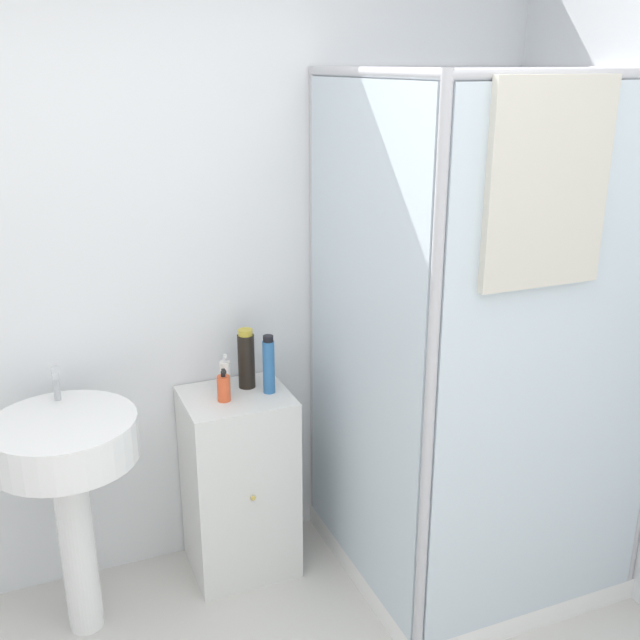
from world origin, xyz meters
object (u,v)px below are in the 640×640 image
Objects in this scene: sink at (68,465)px; lotion_bottle_white at (225,377)px; shampoo_bottle_tall_black at (246,359)px; shampoo_bottle_blue at (269,365)px; soap_dispenser at (224,388)px.

sink reaches higher than lotion_bottle_white.
shampoo_bottle_tall_black is 0.11m from lotion_bottle_white.
shampoo_bottle_tall_black reaches higher than shampoo_bottle_blue.
lotion_bottle_white is at bearing 160.09° from shampoo_bottle_blue.
sink is at bearing -165.37° from shampoo_bottle_tall_black.
lotion_bottle_white is (0.03, 0.07, 0.02)m from soap_dispenser.
soap_dispenser is 0.20m from shampoo_bottle_blue.
shampoo_bottle_tall_black is 1.48× the size of lotion_bottle_white.
sink is 0.83m from shampoo_bottle_blue.
shampoo_bottle_tall_black is at bearing 15.48° from lotion_bottle_white.
lotion_bottle_white reaches higher than soap_dispenser.
shampoo_bottle_tall_black is at bearing 37.24° from soap_dispenser.
shampoo_bottle_blue is (0.19, 0.01, 0.06)m from soap_dispenser.
sink is at bearing -172.52° from shampoo_bottle_blue.
shampoo_bottle_blue is at bearing -52.35° from shampoo_bottle_tall_black.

